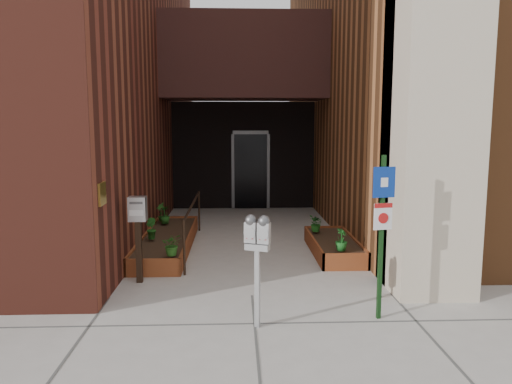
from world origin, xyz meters
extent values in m
plane|color=#9E9991|center=(0.00, 0.00, 0.00)|extent=(80.00, 80.00, 0.00)
cube|color=maroon|center=(-6.00, 6.70, 5.00)|extent=(8.00, 14.60, 10.00)
cube|color=brown|center=(6.00, 7.15, 5.00)|extent=(8.00, 13.70, 10.00)
cube|color=#C6B398|center=(2.55, 0.20, 2.20)|extent=(1.10, 1.20, 4.40)
cube|color=black|center=(0.00, 6.00, 4.00)|extent=(4.20, 2.00, 2.00)
cube|color=black|center=(0.00, 7.40, 1.50)|extent=(4.00, 0.30, 3.00)
cube|color=black|center=(0.20, 7.22, 1.05)|extent=(0.90, 0.06, 2.10)
cube|color=#B79338|center=(-1.99, -0.20, 1.50)|extent=(0.04, 0.30, 0.30)
cube|color=brown|center=(-1.55, 0.92, 0.15)|extent=(0.90, 0.04, 0.30)
cube|color=brown|center=(-1.55, 4.48, 0.15)|extent=(0.90, 0.04, 0.30)
cube|color=brown|center=(-1.98, 2.70, 0.15)|extent=(0.04, 3.60, 0.30)
cube|color=brown|center=(-1.12, 2.70, 0.15)|extent=(0.04, 3.60, 0.30)
cube|color=black|center=(-1.55, 2.70, 0.13)|extent=(0.82, 3.52, 0.26)
cube|color=brown|center=(1.60, 1.12, 0.15)|extent=(0.80, 0.04, 0.30)
cube|color=brown|center=(1.60, 3.28, 0.15)|extent=(0.80, 0.04, 0.30)
cube|color=brown|center=(1.22, 2.20, 0.15)|extent=(0.04, 2.20, 0.30)
cube|color=brown|center=(1.98, 2.20, 0.15)|extent=(0.04, 2.20, 0.30)
cube|color=black|center=(1.60, 2.20, 0.13)|extent=(0.72, 2.12, 0.26)
cylinder|color=black|center=(-1.05, 1.00, 0.45)|extent=(0.04, 0.04, 0.90)
cylinder|color=black|center=(-1.05, 4.30, 0.45)|extent=(0.04, 0.04, 0.90)
cylinder|color=black|center=(-1.05, 2.65, 0.88)|extent=(0.04, 3.30, 0.04)
cube|color=#B0B0B3|center=(0.03, -1.09, 0.47)|extent=(0.07, 0.07, 0.95)
cube|color=#B0B0B3|center=(0.03, -1.09, 0.99)|extent=(0.31, 0.21, 0.08)
cube|color=#B0B0B3|center=(-0.04, -1.06, 1.16)|extent=(0.17, 0.14, 0.25)
sphere|color=#59595B|center=(-0.04, -1.06, 1.30)|extent=(0.14, 0.14, 0.14)
cube|color=white|center=(-0.06, -1.11, 1.18)|extent=(0.08, 0.04, 0.05)
cube|color=#B21414|center=(-0.06, -1.11, 1.10)|extent=(0.08, 0.04, 0.03)
cube|color=#B0B0B3|center=(0.11, -1.12, 1.16)|extent=(0.17, 0.14, 0.25)
sphere|color=#59595B|center=(0.11, -1.12, 1.30)|extent=(0.14, 0.14, 0.14)
cube|color=white|center=(0.09, -1.16, 1.18)|extent=(0.08, 0.04, 0.05)
cube|color=#B21414|center=(0.09, -1.16, 1.10)|extent=(0.08, 0.04, 0.03)
cube|color=#133513|center=(1.56, -0.88, 1.02)|extent=(0.05, 0.05, 2.05)
cube|color=navy|center=(1.57, -0.91, 1.72)|extent=(0.28, 0.07, 0.37)
cube|color=white|center=(1.57, -0.91, 1.72)|extent=(0.09, 0.03, 0.11)
cube|color=white|center=(1.57, -0.91, 1.30)|extent=(0.23, 0.06, 0.33)
cube|color=#B21414|center=(1.57, -0.91, 1.44)|extent=(0.23, 0.05, 0.06)
cylinder|color=#B21414|center=(1.57, -0.92, 1.29)|extent=(0.13, 0.03, 0.13)
cube|color=black|center=(-1.70, 0.67, 0.48)|extent=(0.09, 0.09, 0.97)
cube|color=#B8B8BA|center=(-1.70, 0.67, 1.14)|extent=(0.27, 0.20, 0.37)
cube|color=#59595B|center=(-1.70, 0.57, 1.25)|extent=(0.19, 0.01, 0.04)
cube|color=white|center=(-1.70, 0.57, 1.10)|extent=(0.21, 0.01, 0.09)
imported|color=#265C1A|center=(-1.25, 1.10, 0.48)|extent=(0.36, 0.36, 0.36)
imported|color=#1B5117|center=(-1.79, 2.28, 0.49)|extent=(0.30, 0.30, 0.39)
imported|color=#1B4F16|center=(-1.73, 3.69, 0.49)|extent=(0.30, 0.30, 0.38)
imported|color=#235819|center=(-1.85, 3.90, 0.51)|extent=(0.30, 0.30, 0.41)
imported|color=#1A5B1D|center=(1.55, 1.30, 0.49)|extent=(0.29, 0.29, 0.37)
imported|color=#164F1C|center=(1.35, 2.83, 0.45)|extent=(0.17, 0.17, 0.30)
imported|color=#1E5F1B|center=(1.35, 2.74, 0.46)|extent=(0.33, 0.33, 0.33)
camera|label=1|loc=(-0.22, -6.79, 2.44)|focal=35.00mm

